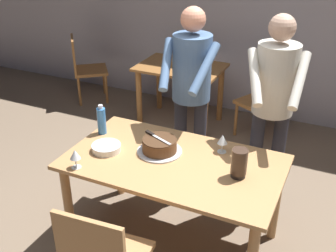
# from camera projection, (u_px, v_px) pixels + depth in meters

# --- Properties ---
(ground_plane) EXTENTS (14.00, 14.00, 0.00)m
(ground_plane) POSITION_uv_depth(u_px,v_px,m) (173.00, 239.00, 3.34)
(ground_plane) COLOR #7A6651
(back_wall) EXTENTS (10.00, 0.12, 2.70)m
(back_wall) POSITION_uv_depth(u_px,v_px,m) (267.00, 8.00, 4.87)
(back_wall) COLOR #ADA8B2
(back_wall) RESTS_ON ground_plane
(main_dining_table) EXTENTS (1.57, 0.89, 0.75)m
(main_dining_table) POSITION_uv_depth(u_px,v_px,m) (174.00, 173.00, 3.05)
(main_dining_table) COLOR tan
(main_dining_table) RESTS_ON ground_plane
(cake_on_platter) EXTENTS (0.34, 0.34, 0.11)m
(cake_on_platter) POSITION_uv_depth(u_px,v_px,m) (159.00, 146.00, 3.08)
(cake_on_platter) COLOR silver
(cake_on_platter) RESTS_ON main_dining_table
(cake_knife) EXTENTS (0.26, 0.13, 0.02)m
(cake_knife) POSITION_uv_depth(u_px,v_px,m) (153.00, 135.00, 3.10)
(cake_knife) COLOR silver
(cake_knife) RESTS_ON cake_on_platter
(plate_stack) EXTENTS (0.22, 0.22, 0.05)m
(plate_stack) POSITION_uv_depth(u_px,v_px,m) (106.00, 148.00, 3.11)
(plate_stack) COLOR white
(plate_stack) RESTS_ON main_dining_table
(wine_glass_near) EXTENTS (0.08, 0.08, 0.14)m
(wine_glass_near) POSITION_uv_depth(u_px,v_px,m) (222.00, 140.00, 3.06)
(wine_glass_near) COLOR silver
(wine_glass_near) RESTS_ON main_dining_table
(wine_glass_far) EXTENTS (0.08, 0.08, 0.14)m
(wine_glass_far) POSITION_uv_depth(u_px,v_px,m) (75.00, 155.00, 2.87)
(wine_glass_far) COLOR silver
(wine_glass_far) RESTS_ON main_dining_table
(water_bottle) EXTENTS (0.07, 0.07, 0.25)m
(water_bottle) POSITION_uv_depth(u_px,v_px,m) (102.00, 120.00, 3.32)
(water_bottle) COLOR #387AC6
(water_bottle) RESTS_ON main_dining_table
(hurricane_lamp) EXTENTS (0.11, 0.11, 0.21)m
(hurricane_lamp) POSITION_uv_depth(u_px,v_px,m) (239.00, 163.00, 2.77)
(hurricane_lamp) COLOR black
(hurricane_lamp) RESTS_ON main_dining_table
(person_cutting_cake) EXTENTS (0.47, 0.56, 1.72)m
(person_cutting_cake) POSITION_uv_depth(u_px,v_px,m) (191.00, 85.00, 3.43)
(person_cutting_cake) COLOR #2D2D38
(person_cutting_cake) RESTS_ON ground_plane
(person_standing_beside) EXTENTS (0.46, 0.57, 1.72)m
(person_standing_beside) POSITION_uv_depth(u_px,v_px,m) (273.00, 98.00, 3.20)
(person_standing_beside) COLOR #2D2D38
(person_standing_beside) RESTS_ON ground_plane
(background_table) EXTENTS (1.00, 0.70, 0.74)m
(background_table) POSITION_uv_depth(u_px,v_px,m) (180.00, 79.00, 4.96)
(background_table) COLOR #9E6633
(background_table) RESTS_ON ground_plane
(background_chair_0) EXTENTS (0.62, 0.62, 0.90)m
(background_chair_0) POSITION_uv_depth(u_px,v_px,m) (85.00, 66.00, 5.62)
(background_chair_0) COLOR #9E6633
(background_chair_0) RESTS_ON ground_plane
(background_chair_2) EXTENTS (0.59, 0.59, 0.90)m
(background_chair_2) POSITION_uv_depth(u_px,v_px,m) (266.00, 100.00, 4.61)
(background_chair_2) COLOR #9E6633
(background_chair_2) RESTS_ON ground_plane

